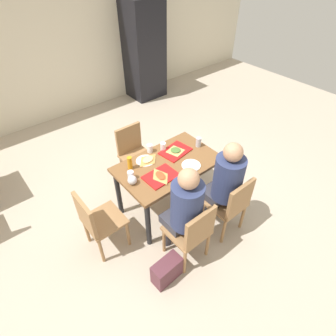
{
  "coord_description": "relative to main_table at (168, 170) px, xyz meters",
  "views": [
    {
      "loc": [
        -1.55,
        -1.88,
        2.79
      ],
      "look_at": [
        0.0,
        0.0,
        0.67
      ],
      "focal_mm": 29.3,
      "sensor_mm": 36.0,
      "label": 1
    }
  ],
  "objects": [
    {
      "name": "back_wall",
      "position": [
        0.0,
        3.2,
        0.76
      ],
      "size": [
        10.0,
        0.1,
        2.8
      ],
      "primitive_type": "cube",
      "color": "beige",
      "rests_on": "ground_plane"
    },
    {
      "name": "chair_left_end",
      "position": [
        -0.98,
        0.0,
        -0.16
      ],
      "size": [
        0.4,
        0.4,
        0.83
      ],
      "color": "#9E7247",
      "rests_on": "ground_plane"
    },
    {
      "name": "plastic_cup_b",
      "position": [
        0.03,
        -0.31,
        0.15
      ],
      "size": [
        0.07,
        0.07,
        0.1
      ],
      "primitive_type": "cylinder",
      "color": "white",
      "rests_on": "main_table"
    },
    {
      "name": "soda_can",
      "position": [
        0.51,
        0.02,
        0.16
      ],
      "size": [
        0.07,
        0.07,
        0.12
      ],
      "primitive_type": "cylinder",
      "color": "#B7BCC6",
      "rests_on": "main_table"
    },
    {
      "name": "main_table",
      "position": [
        0.0,
        0.0,
        0.0
      ],
      "size": [
        1.19,
        0.73,
        0.74
      ],
      "color": "brown",
      "rests_on": "ground_plane"
    },
    {
      "name": "chair_far_side",
      "position": [
        0.0,
        0.75,
        -0.16
      ],
      "size": [
        0.4,
        0.4,
        0.83
      ],
      "color": "#9E7247",
      "rests_on": "ground_plane"
    },
    {
      "name": "condiment_bottle",
      "position": [
        -0.39,
        0.2,
        0.18
      ],
      "size": [
        0.06,
        0.06,
        0.16
      ],
      "primitive_type": "cylinder",
      "color": "orange",
      "rests_on": "main_table"
    },
    {
      "name": "paper_plate_center",
      "position": [
        -0.18,
        0.2,
        0.11
      ],
      "size": [
        0.22,
        0.22,
        0.01
      ],
      "primitive_type": "cylinder",
      "color": "white",
      "rests_on": "main_table"
    },
    {
      "name": "handbag",
      "position": [
        -0.65,
        -0.77,
        -0.5
      ],
      "size": [
        0.33,
        0.18,
        0.28
      ],
      "primitive_type": "cube",
      "rotation": [
        0.0,
        0.0,
        0.05
      ],
      "color": "#592D38",
      "rests_on": "ground_plane"
    },
    {
      "name": "pizza_slice_a",
      "position": [
        -0.22,
        -0.13,
        0.13
      ],
      "size": [
        0.17,
        0.23,
        0.02
      ],
      "color": "tan",
      "rests_on": "tray_red_near"
    },
    {
      "name": "pizza_slice_b",
      "position": [
        0.21,
        0.11,
        0.13
      ],
      "size": [
        0.23,
        0.23,
        0.02
      ],
      "color": "#DBAD60",
      "rests_on": "tray_red_far"
    },
    {
      "name": "plastic_cup_d",
      "position": [
        0.12,
        0.24,
        0.15
      ],
      "size": [
        0.07,
        0.07,
        0.1
      ],
      "primitive_type": "cylinder",
      "color": "white",
      "rests_on": "main_table"
    },
    {
      "name": "foil_bundle",
      "position": [
        -0.51,
        -0.02,
        0.15
      ],
      "size": [
        0.1,
        0.1,
        0.1
      ],
      "primitive_type": "sphere",
      "color": "silver",
      "rests_on": "main_table"
    },
    {
      "name": "tray_red_far",
      "position": [
        0.21,
        0.11,
        0.11
      ],
      "size": [
        0.39,
        0.31,
        0.02
      ],
      "primitive_type": "cube",
      "rotation": [
        0.0,
        0.0,
        0.15
      ],
      "color": "red",
      "rests_on": "main_table"
    },
    {
      "name": "tray_red_near",
      "position": [
        -0.21,
        -0.13,
        0.11
      ],
      "size": [
        0.37,
        0.27,
        0.02
      ],
      "primitive_type": "cube",
      "rotation": [
        0.0,
        0.0,
        0.03
      ],
      "color": "red",
      "rests_on": "main_table"
    },
    {
      "name": "ground_plane",
      "position": [
        0.0,
        0.0,
        -0.65
      ],
      "size": [
        10.0,
        10.0,
        0.02
      ],
      "primitive_type": "cube",
      "color": "#B7A893"
    },
    {
      "name": "drink_fridge",
      "position": [
        1.73,
        2.85,
        0.31
      ],
      "size": [
        0.7,
        0.6,
        1.9
      ],
      "primitive_type": "cube",
      "color": "black",
      "rests_on": "ground_plane"
    },
    {
      "name": "plastic_cup_c",
      "position": [
        -0.48,
        0.05,
        0.15
      ],
      "size": [
        0.07,
        0.07,
        0.1
      ],
      "primitive_type": "cylinder",
      "color": "white",
      "rests_on": "main_table"
    },
    {
      "name": "chair_near_right",
      "position": [
        0.3,
        -0.75,
        -0.16
      ],
      "size": [
        0.4,
        0.4,
        0.83
      ],
      "color": "#9E7247",
      "rests_on": "ground_plane"
    },
    {
      "name": "person_in_brown_jacket",
      "position": [
        0.3,
        -0.61,
        0.09
      ],
      "size": [
        0.32,
        0.42,
        1.24
      ],
      "color": "#383842",
      "rests_on": "ground_plane"
    },
    {
      "name": "pizza_slice_c",
      "position": [
        -0.15,
        0.18,
        0.12
      ],
      "size": [
        0.24,
        0.2,
        0.02
      ],
      "color": "#C68C47",
      "rests_on": "paper_plate_center"
    },
    {
      "name": "person_in_red",
      "position": [
        -0.3,
        -0.61,
        0.09
      ],
      "size": [
        0.32,
        0.42,
        1.24
      ],
      "color": "#383842",
      "rests_on": "ground_plane"
    },
    {
      "name": "paper_plate_near_edge",
      "position": [
        0.18,
        -0.2,
        0.11
      ],
      "size": [
        0.22,
        0.22,
        0.01
      ],
      "primitive_type": "cylinder",
      "color": "white",
      "rests_on": "main_table"
    },
    {
      "name": "plastic_cup_a",
      "position": [
        -0.03,
        0.31,
        0.15
      ],
      "size": [
        0.07,
        0.07,
        0.1
      ],
      "primitive_type": "cylinder",
      "color": "white",
      "rests_on": "main_table"
    },
    {
      "name": "chair_near_left",
      "position": [
        -0.3,
        -0.75,
        -0.16
      ],
      "size": [
        0.4,
        0.4,
        0.83
      ],
      "color": "#9E7247",
      "rests_on": "ground_plane"
    }
  ]
}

